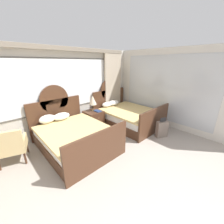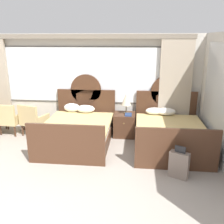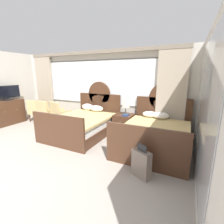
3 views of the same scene
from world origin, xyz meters
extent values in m
cube|color=beige|center=(0.00, 4.13, 1.35)|extent=(6.62, 0.07, 2.70)
cube|color=#5B5954|center=(0.00, 4.09, 1.57)|extent=(4.74, 0.02, 1.60)
cube|color=white|center=(0.00, 4.08, 1.57)|extent=(4.66, 0.02, 1.52)
cube|color=tan|center=(2.59, 4.00, 1.30)|extent=(0.86, 0.08, 2.60)
cube|color=gray|center=(0.00, 4.00, 2.62)|extent=(6.09, 0.10, 0.12)
cube|color=beige|center=(3.34, 1.75, 1.35)|extent=(0.07, 4.70, 2.70)
cube|color=#B2B7BC|center=(3.30, 2.05, 1.35)|extent=(0.01, 3.29, 2.27)
cube|color=#472B1C|center=(0.12, 2.92, 0.15)|extent=(1.58, 2.09, 0.30)
cube|color=white|center=(0.12, 2.92, 0.41)|extent=(1.52, 1.99, 0.22)
cube|color=tan|center=(0.12, 2.84, 0.55)|extent=(1.62, 1.89, 0.06)
cube|color=#472B1C|center=(0.12, 4.00, 0.59)|extent=(1.66, 0.06, 1.18)
cylinder|color=#472B1C|center=(0.12, 4.00, 1.18)|extent=(0.87, 0.06, 0.87)
cube|color=#472B1C|center=(0.12, 1.85, 0.45)|extent=(1.66, 0.06, 0.89)
ellipsoid|color=white|center=(-0.24, 3.77, 0.70)|extent=(0.45, 0.26, 0.24)
ellipsoid|color=white|center=(0.16, 3.73, 0.69)|extent=(0.51, 0.30, 0.21)
cube|color=#472B1C|center=(2.38, 2.92, 0.15)|extent=(1.58, 2.09, 0.30)
cube|color=white|center=(2.38, 2.92, 0.41)|extent=(1.52, 1.99, 0.22)
cube|color=tan|center=(2.38, 2.84, 0.55)|extent=(1.62, 1.89, 0.06)
cube|color=#472B1C|center=(2.38, 4.00, 0.59)|extent=(1.66, 0.06, 1.18)
cylinder|color=#472B1C|center=(2.38, 4.00, 1.18)|extent=(0.87, 0.06, 0.87)
cube|color=#472B1C|center=(2.38, 1.85, 0.45)|extent=(1.66, 0.06, 0.89)
ellipsoid|color=white|center=(2.06, 3.75, 0.68)|extent=(0.49, 0.29, 0.18)
ellipsoid|color=white|center=(2.36, 3.72, 0.68)|extent=(0.50, 0.33, 0.19)
cube|color=#472B1C|center=(1.25, 3.59, 0.31)|extent=(0.57, 0.57, 0.62)
sphere|color=tan|center=(1.25, 3.29, 0.45)|extent=(0.02, 0.02, 0.02)
cylinder|color=brown|center=(1.29, 3.65, 0.63)|extent=(0.14, 0.14, 0.02)
cylinder|color=brown|center=(1.29, 3.65, 0.75)|extent=(0.03, 0.03, 0.21)
cone|color=beige|center=(1.29, 3.65, 1.01)|extent=(0.27, 0.27, 0.32)
cube|color=navy|center=(1.36, 3.48, 0.64)|extent=(0.18, 0.26, 0.03)
cube|color=tan|center=(-1.21, 3.44, 0.36)|extent=(0.75, 0.75, 0.10)
cube|color=tan|center=(-1.29, 3.20, 0.65)|extent=(0.59, 0.26, 0.48)
cube|color=tan|center=(-0.96, 3.36, 0.49)|extent=(0.22, 0.53, 0.16)
cylinder|color=#472B1C|center=(-0.90, 3.60, 0.15)|extent=(0.04, 0.04, 0.31)
cylinder|color=#472B1C|center=(-1.37, 3.76, 0.15)|extent=(0.04, 0.04, 0.31)
cylinder|color=#472B1C|center=(-1.05, 3.13, 0.15)|extent=(0.04, 0.04, 0.31)
cube|color=#75665B|center=(2.40, 1.57, 0.26)|extent=(0.39, 0.30, 0.52)
cube|color=#232326|center=(2.40, 1.57, 0.58)|extent=(0.19, 0.11, 0.13)
cylinder|color=black|center=(2.27, 1.64, 0.03)|extent=(0.05, 0.04, 0.05)
cylinder|color=black|center=(2.53, 1.51, 0.03)|extent=(0.05, 0.04, 0.05)
camera|label=1|loc=(-1.43, -0.18, 2.24)|focal=22.24mm
camera|label=2|loc=(1.56, -2.66, 2.55)|focal=38.99mm
camera|label=3|loc=(3.06, -1.06, 1.87)|focal=25.78mm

